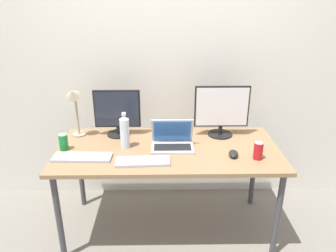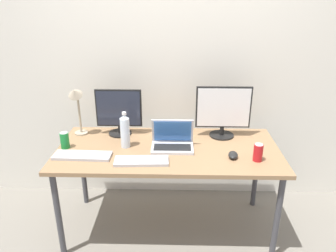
# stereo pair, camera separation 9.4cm
# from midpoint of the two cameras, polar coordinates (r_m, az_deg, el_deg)

# --- Properties ---
(ground_plane) EXTENTS (16.00, 16.00, 0.00)m
(ground_plane) POSITION_cam_midpoint_polar(r_m,az_deg,el_deg) (2.89, -0.97, -17.09)
(ground_plane) COLOR gray
(wall_back) EXTENTS (7.00, 0.08, 2.60)m
(wall_back) POSITION_cam_midpoint_polar(r_m,az_deg,el_deg) (2.87, -1.14, 11.57)
(wall_back) COLOR silver
(wall_back) RESTS_ON ground
(work_desk) EXTENTS (1.68, 0.78, 0.74)m
(work_desk) POSITION_cam_midpoint_polar(r_m,az_deg,el_deg) (2.52, -1.07, -5.07)
(work_desk) COLOR #424247
(work_desk) RESTS_ON ground
(monitor_left) EXTENTS (0.37, 0.19, 0.38)m
(monitor_left) POSITION_cam_midpoint_polar(r_m,az_deg,el_deg) (2.68, -9.81, 2.33)
(monitor_left) COLOR black
(monitor_left) RESTS_ON work_desk
(monitor_center) EXTENTS (0.44, 0.20, 0.42)m
(monitor_center) POSITION_cam_midpoint_polar(r_m,az_deg,el_deg) (2.65, 8.33, 2.74)
(monitor_center) COLOR black
(monitor_center) RESTS_ON work_desk
(laptop_silver) EXTENTS (0.31, 0.21, 0.22)m
(laptop_silver) POSITION_cam_midpoint_polar(r_m,az_deg,el_deg) (2.48, -0.31, -2.65)
(laptop_silver) COLOR silver
(laptop_silver) RESTS_ON work_desk
(keyboard_main) EXTENTS (0.42, 0.15, 0.02)m
(keyboard_main) POSITION_cam_midpoint_polar(r_m,az_deg,el_deg) (2.42, -15.76, -5.27)
(keyboard_main) COLOR #B2B2B7
(keyboard_main) RESTS_ON work_desk
(keyboard_aux) EXTENTS (0.38, 0.15, 0.02)m
(keyboard_aux) POSITION_cam_midpoint_polar(r_m,az_deg,el_deg) (2.29, -5.59, -6.18)
(keyboard_aux) COLOR #B2B2B7
(keyboard_aux) RESTS_ON work_desk
(mouse_by_keyboard) EXTENTS (0.08, 0.12, 0.04)m
(mouse_by_keyboard) POSITION_cam_midpoint_polar(r_m,az_deg,el_deg) (2.40, 10.22, -4.79)
(mouse_by_keyboard) COLOR black
(mouse_by_keyboard) RESTS_ON work_desk
(water_bottle) EXTENTS (0.07, 0.07, 0.28)m
(water_bottle) POSITION_cam_midpoint_polar(r_m,az_deg,el_deg) (2.47, -8.63, -1.00)
(water_bottle) COLOR silver
(water_bottle) RESTS_ON work_desk
(soda_can_near_keyboard) EXTENTS (0.07, 0.07, 0.13)m
(soda_can_near_keyboard) POSITION_cam_midpoint_polar(r_m,az_deg,el_deg) (2.38, 14.36, -4.21)
(soda_can_near_keyboard) COLOR red
(soda_can_near_keyboard) RESTS_ON work_desk
(soda_can_by_laptop) EXTENTS (0.07, 0.07, 0.13)m
(soda_can_by_laptop) POSITION_cam_midpoint_polar(r_m,az_deg,el_deg) (2.57, -18.74, -2.69)
(soda_can_by_laptop) COLOR #197F33
(soda_can_by_laptop) RESTS_ON work_desk
(desk_lamp) EXTENTS (0.11, 0.18, 0.43)m
(desk_lamp) POSITION_cam_midpoint_polar(r_m,az_deg,el_deg) (2.68, -16.98, 3.79)
(desk_lamp) COLOR tan
(desk_lamp) RESTS_ON work_desk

